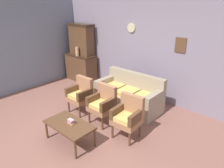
{
  "coord_description": "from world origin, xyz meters",
  "views": [
    {
      "loc": [
        2.97,
        -2.29,
        2.63
      ],
      "look_at": [
        0.01,
        1.06,
        0.85
      ],
      "focal_mm": 33.09,
      "sensor_mm": 36.0,
      "label": 1
    }
  ],
  "objects": [
    {
      "name": "coffee_table",
      "position": [
        0.06,
        -0.26,
        0.38
      ],
      "size": [
        1.0,
        0.56,
        0.42
      ],
      "color": "brown",
      "rests_on": "ground"
    },
    {
      "name": "cabinet_upper_hutch",
      "position": [
        -2.5,
        2.33,
        1.45
      ],
      "size": [
        0.99,
        0.38,
        1.03
      ],
      "color": "brown",
      "rests_on": "side_cabinet"
    },
    {
      "name": "armchair_near_cabinet",
      "position": [
        -0.73,
        0.71,
        0.5
      ],
      "size": [
        0.52,
        0.49,
        0.9
      ],
      "color": "#9E6B4C",
      "rests_on": "ground"
    },
    {
      "name": "book_stack_on_table",
      "position": [
        0.09,
        -0.23,
        0.47
      ],
      "size": [
        0.15,
        0.1,
        0.1
      ],
      "color": "tan",
      "rests_on": "coffee_table"
    },
    {
      "name": "armchair_row_middle",
      "position": [
        0.8,
        0.65,
        0.5
      ],
      "size": [
        0.55,
        0.52,
        0.9
      ],
      "color": "#9E6B4C",
      "rests_on": "ground"
    },
    {
      "name": "floral_couch",
      "position": [
        0.04,
        1.71,
        0.33
      ],
      "size": [
        1.74,
        0.8,
        0.9
      ],
      "color": "gray",
      "rests_on": "ground"
    },
    {
      "name": "wall_back_with_decor",
      "position": [
        0.0,
        2.63,
        1.35
      ],
      "size": [
        6.4,
        0.09,
        2.7
      ],
      "color": "gray",
      "rests_on": "ground"
    },
    {
      "name": "wall_left_side",
      "position": [
        -3.23,
        0.0,
        1.35
      ],
      "size": [
        0.06,
        5.2,
        2.7
      ],
      "primitive_type": "cube",
      "color": "slate",
      "rests_on": "ground"
    },
    {
      "name": "side_cabinet",
      "position": [
        -2.5,
        2.25,
        0.47
      ],
      "size": [
        1.16,
        0.55,
        0.93
      ],
      "color": "brown",
      "rests_on": "ground"
    },
    {
      "name": "armchair_near_couch_end",
      "position": [
        0.04,
        0.71,
        0.5
      ],
      "size": [
        0.52,
        0.49,
        0.9
      ],
      "color": "#9E6B4C",
      "rests_on": "ground"
    },
    {
      "name": "ground_plane",
      "position": [
        0.0,
        0.0,
        0.0
      ],
      "size": [
        7.68,
        7.68,
        0.0
      ],
      "primitive_type": "plane",
      "color": "#84564C"
    },
    {
      "name": "vase_on_cabinet",
      "position": [
        -2.44,
        2.07,
        1.08
      ],
      "size": [
        0.12,
        0.12,
        0.3
      ],
      "primitive_type": "cylinder",
      "color": "tan",
      "rests_on": "side_cabinet"
    }
  ]
}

